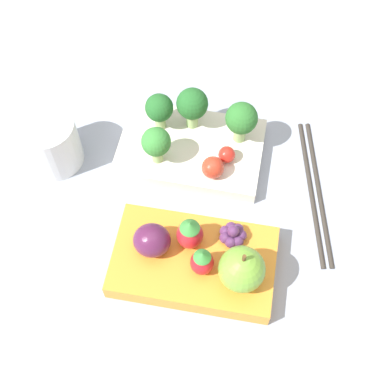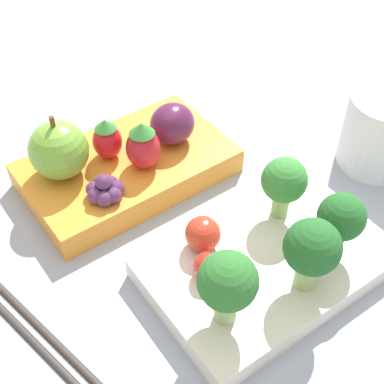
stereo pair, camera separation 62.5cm
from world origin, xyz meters
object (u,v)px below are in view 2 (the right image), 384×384
at_px(broccoli_floret_0, 312,249).
at_px(strawberry_1, 143,146).
at_px(apple, 59,150).
at_px(plum, 172,124).
at_px(drinking_cup, 383,131).
at_px(cherry_tomato_1, 203,234).
at_px(broccoli_floret_2, 341,219).
at_px(broccoli_floret_3, 228,283).
at_px(chopsticks_pair, 58,355).
at_px(bento_box_savoury, 268,264).
at_px(bento_box_fruit, 128,168).
at_px(broccoli_floret_1, 284,182).
at_px(strawberry_0, 107,139).
at_px(grape_cluster, 105,190).
at_px(cherry_tomato_0, 208,266).

bearing_deg(broccoli_floret_0, strawberry_1, -87.33).
distance_m(apple, plum, 0.10).
bearing_deg(apple, drinking_cup, 145.98).
relative_size(broccoli_floret_0, cherry_tomato_1, 2.23).
bearing_deg(strawberry_1, broccoli_floret_2, 106.21).
bearing_deg(broccoli_floret_3, drinking_cup, -172.16).
bearing_deg(broccoli_floret_2, cherry_tomato_1, -44.76).
relative_size(broccoli_floret_0, chopsticks_pair, 0.29).
xyz_separation_m(bento_box_savoury, bento_box_fruit, (0.01, -0.16, 0.00)).
xyz_separation_m(broccoli_floret_1, strawberry_0, (0.06, -0.15, -0.01)).
height_order(broccoli_floret_1, grape_cluster, broccoli_floret_1).
bearing_deg(bento_box_fruit, cherry_tomato_0, 76.59).
bearing_deg(bento_box_fruit, broccoli_floret_1, 111.64).
xyz_separation_m(bento_box_savoury, broccoli_floret_2, (-0.04, 0.03, 0.04)).
distance_m(strawberry_1, chopsticks_pair, 0.18).
bearing_deg(chopsticks_pair, broccoli_floret_2, 159.12).
bearing_deg(bento_box_savoury, chopsticks_pair, -16.80).
xyz_separation_m(bento_box_savoury, broccoli_floret_3, (0.06, 0.01, 0.05)).
distance_m(cherry_tomato_1, drinking_cup, 0.21).
height_order(bento_box_savoury, apple, apple).
bearing_deg(broccoli_floret_1, plum, -87.09).
height_order(bento_box_fruit, broccoli_floret_3, broccoli_floret_3).
height_order(drinking_cup, chopsticks_pair, drinking_cup).
bearing_deg(plum, apple, -17.42).
xyz_separation_m(broccoli_floret_2, chopsticks_pair, (0.20, -0.08, -0.05)).
xyz_separation_m(broccoli_floret_0, apple, (0.07, -0.21, -0.01)).
height_order(cherry_tomato_0, drinking_cup, drinking_cup).
distance_m(broccoli_floret_0, apple, 0.22).
bearing_deg(plum, chopsticks_pair, 27.52).
bearing_deg(broccoli_floret_3, chopsticks_pair, -32.55).
height_order(strawberry_0, plum, strawberry_0).
xyz_separation_m(broccoli_floret_2, apple, (0.11, -0.21, -0.00)).
height_order(broccoli_floret_1, broccoli_floret_3, broccoli_floret_3).
height_order(broccoli_floret_0, cherry_tomato_0, broccoli_floret_0).
bearing_deg(broccoli_floret_1, apple, -55.93).
distance_m(cherry_tomato_0, chopsticks_pair, 0.12).
bearing_deg(drinking_cup, broccoli_floret_3, 7.84).
bearing_deg(drinking_cup, strawberry_0, -37.75).
xyz_separation_m(bento_box_savoury, chopsticks_pair, (0.16, -0.05, -0.01)).
relative_size(bento_box_savoury, strawberry_0, 4.93).
height_order(bento_box_savoury, grape_cluster, grape_cluster).
bearing_deg(cherry_tomato_1, bento_box_savoury, 125.48).
xyz_separation_m(bento_box_fruit, broccoli_floret_2, (-0.05, 0.19, 0.04)).
xyz_separation_m(bento_box_fruit, grape_cluster, (0.04, 0.03, 0.02)).
height_order(bento_box_savoury, broccoli_floret_2, broccoli_floret_2).
bearing_deg(grape_cluster, broccoli_floret_1, 131.92).
bearing_deg(chopsticks_pair, strawberry_1, -148.98).
bearing_deg(broccoli_floret_3, broccoli_floret_1, -159.18).
distance_m(broccoli_floret_3, strawberry_1, 0.16).
bearing_deg(bento_box_fruit, plum, 168.61).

